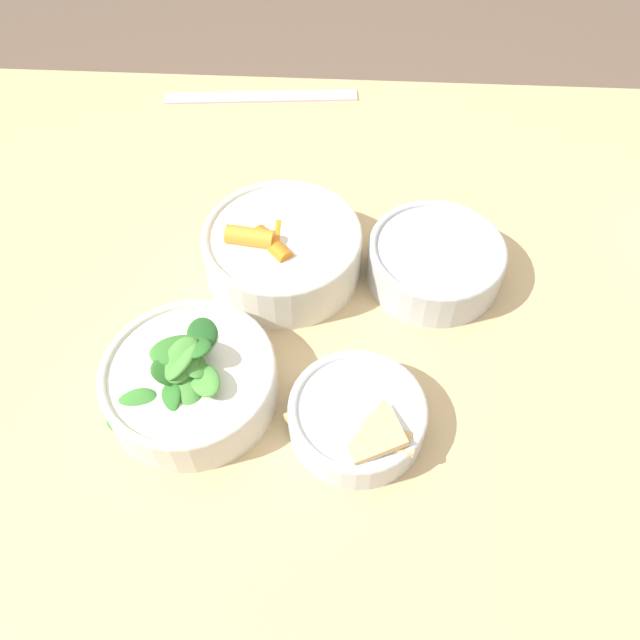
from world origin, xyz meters
TOP-DOWN VIEW (x-y plane):
  - ground_plane at (0.00, 0.00)m, footprint 10.00×10.00m
  - dining_table at (0.00, 0.00)m, footprint 1.24×0.89m
  - bowl_carrots at (-0.07, 0.02)m, footprint 0.19×0.19m
  - bowl_greens at (-0.15, -0.17)m, footprint 0.18×0.18m
  - bowl_beans_hotdog at (0.11, 0.02)m, footprint 0.16×0.16m
  - bowl_cookies at (0.02, -0.20)m, footprint 0.15×0.14m
  - ruler at (-0.15, 0.39)m, footprint 0.31×0.06m

SIDE VIEW (x-z plane):
  - ground_plane at x=0.00m, z-range 0.00..0.00m
  - dining_table at x=0.00m, z-range 0.26..0.99m
  - ruler at x=-0.15m, z-range 0.73..0.73m
  - bowl_cookies at x=0.02m, z-range 0.73..0.78m
  - bowl_beans_hotdog at x=0.11m, z-range 0.73..0.78m
  - bowl_greens at x=-0.15m, z-range 0.72..0.80m
  - bowl_carrots at x=-0.07m, z-range 0.72..0.80m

